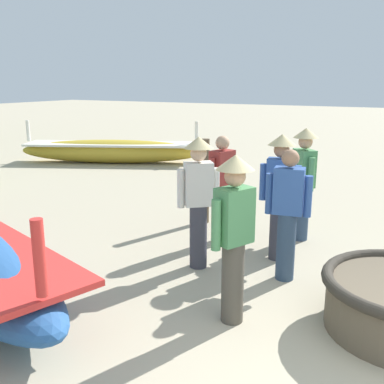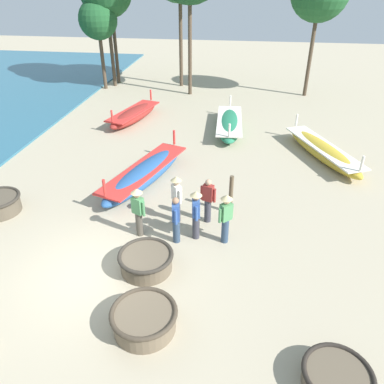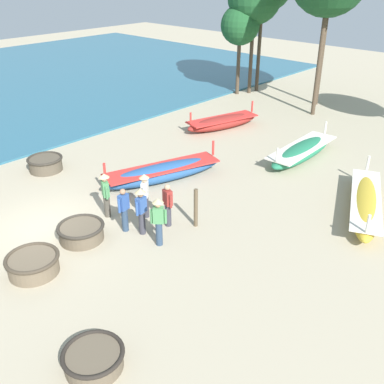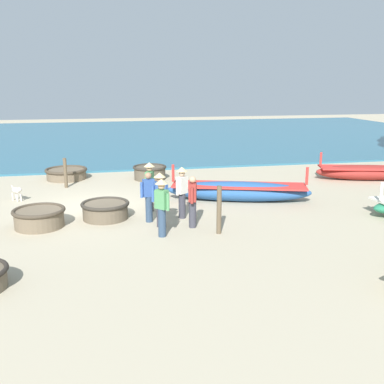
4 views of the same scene
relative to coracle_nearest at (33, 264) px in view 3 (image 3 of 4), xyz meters
name	(u,v)px [view 3 (image 3 of 4)]	position (x,y,z in m)	size (l,w,h in m)	color
ground_plane	(48,228)	(-1.87, 1.57, -0.31)	(80.00, 80.00, 0.00)	tan
coracle_nearest	(33,264)	(0.00, 0.00, 0.00)	(1.56, 1.56, 0.57)	brown
coracle_weathered	(81,231)	(-0.45, 1.97, -0.01)	(1.54, 1.54, 0.55)	brown
coracle_upturned	(45,163)	(-6.15, 4.06, 0.02)	(1.51, 1.51, 0.61)	brown
coracle_tilted	(94,359)	(4.12, -0.86, -0.06)	(1.42, 1.42, 0.46)	brown
long_boat_green_hull	(162,172)	(-1.71, 6.82, 0.06)	(2.69, 5.36, 1.30)	#285693
long_boat_blue_hull	(222,122)	(-4.03, 13.47, 0.04)	(2.19, 4.48, 1.22)	maroon
long_boat_red_hull	(302,151)	(1.25, 12.81, 0.03)	(1.45, 4.96, 1.19)	#237551
long_boat_white_hull	(365,203)	(5.51, 10.03, 0.04)	(3.07, 5.28, 1.21)	gold
fisherman_standing_left	(106,192)	(-1.03, 3.47, 0.65)	(0.49, 0.36, 1.67)	#4C473D
fisherman_standing_right	(145,193)	(-0.01, 4.38, 0.65)	(0.38, 0.43, 1.67)	#383842
fisherman_with_hat	(158,219)	(1.62, 3.50, 0.65)	(0.42, 0.39, 1.67)	#2D425B
fisherman_by_coracle	(141,208)	(0.73, 3.57, 0.65)	(0.36, 0.52, 1.67)	#383842
fisherman_hauling	(168,204)	(0.99, 4.51, 0.53)	(0.51, 0.31, 1.57)	#383842
fisherman_crouching	(124,209)	(0.16, 3.30, 0.53)	(0.27, 0.52, 1.57)	#2D425B
mooring_post_shoreline	(196,208)	(1.70, 5.14, 0.39)	(0.14, 0.14, 1.41)	brown
tree_right_mid	(240,26)	(-7.80, 19.61, 4.09)	(2.50, 2.50, 5.69)	#4C3D2D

